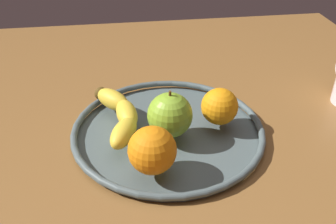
# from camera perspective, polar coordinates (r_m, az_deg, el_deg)

# --- Properties ---
(ground_plane) EXTENTS (1.17, 1.17, 0.04)m
(ground_plane) POSITION_cam_1_polar(r_m,az_deg,el_deg) (0.70, 0.00, -4.67)
(ground_plane) COLOR brown
(fruit_bowl) EXTENTS (0.35, 0.35, 0.02)m
(fruit_bowl) POSITION_cam_1_polar(r_m,az_deg,el_deg) (0.68, 0.00, -2.74)
(fruit_bowl) COLOR #4E5D5E
(fruit_bowl) RESTS_ON ground_plane
(banana) EXTENTS (0.20, 0.09, 0.04)m
(banana) POSITION_cam_1_polar(r_m,az_deg,el_deg) (0.68, -7.30, -0.27)
(banana) COLOR yellow
(banana) RESTS_ON fruit_bowl
(apple) EXTENTS (0.08, 0.08, 0.09)m
(apple) POSITION_cam_1_polar(r_m,az_deg,el_deg) (0.63, -0.15, -0.50)
(apple) COLOR #86B62D
(apple) RESTS_ON fruit_bowl
(orange_back_left) EXTENTS (0.07, 0.07, 0.07)m
(orange_back_left) POSITION_cam_1_polar(r_m,az_deg,el_deg) (0.67, 7.88, 0.74)
(orange_back_left) COLOR orange
(orange_back_left) RESTS_ON fruit_bowl
(orange_front_left) EXTENTS (0.07, 0.07, 0.07)m
(orange_front_left) POSITION_cam_1_polar(r_m,az_deg,el_deg) (0.56, -2.41, -5.82)
(orange_front_left) COLOR orange
(orange_front_left) RESTS_ON fruit_bowl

